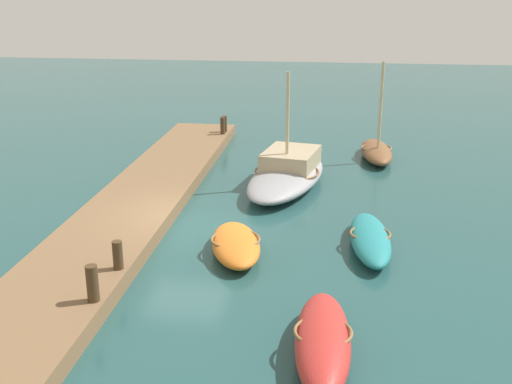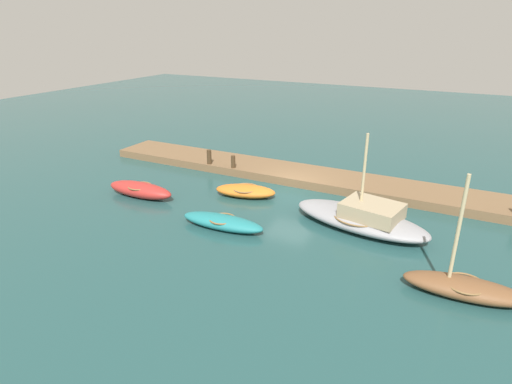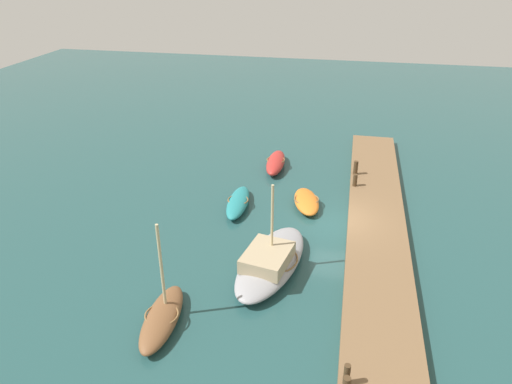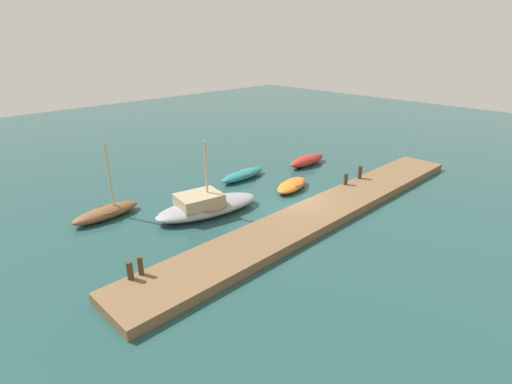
# 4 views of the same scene
# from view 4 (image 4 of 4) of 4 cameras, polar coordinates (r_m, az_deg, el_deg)

# --- Properties ---
(ground_plane) EXTENTS (84.00, 84.00, 0.00)m
(ground_plane) POSITION_cam_4_polar(r_m,az_deg,el_deg) (23.79, 5.81, -1.90)
(ground_plane) COLOR #234C4C
(dock_platform) EXTENTS (25.31, 2.91, 0.46)m
(dock_platform) POSITION_cam_4_polar(r_m,az_deg,el_deg) (22.65, 9.54, -2.74)
(dock_platform) COLOR brown
(dock_platform) RESTS_ON ground_plane
(sailboat_grey) EXTENTS (6.45, 3.43, 4.23)m
(sailboat_grey) POSITION_cam_4_polar(r_m,az_deg,el_deg) (22.55, -7.13, -1.90)
(sailboat_grey) COLOR #939399
(sailboat_grey) RESTS_ON ground_plane
(rowboat_red) EXTENTS (3.86, 1.25, 0.78)m
(rowboat_red) POSITION_cam_4_polar(r_m,az_deg,el_deg) (31.05, 7.30, 4.52)
(rowboat_red) COLOR #B72D28
(rowboat_red) RESTS_ON ground_plane
(rowboat_brown) EXTENTS (3.91, 1.49, 4.19)m
(rowboat_brown) POSITION_cam_4_polar(r_m,az_deg,el_deg) (23.45, -20.59, -2.66)
(rowboat_brown) COLOR brown
(rowboat_brown) RESTS_ON ground_plane
(dinghy_orange) EXTENTS (3.36, 2.04, 0.59)m
(dinghy_orange) POSITION_cam_4_polar(r_m,az_deg,el_deg) (26.03, 5.11, 0.98)
(dinghy_orange) COLOR orange
(dinghy_orange) RESTS_ON ground_plane
(rowboat_teal) EXTENTS (3.91, 1.31, 0.60)m
(rowboat_teal) POSITION_cam_4_polar(r_m,az_deg,el_deg) (27.85, -1.91, 2.47)
(rowboat_teal) COLOR teal
(rowboat_teal) RESTS_ON ground_plane
(mooring_post_west) EXTENTS (0.25, 0.25, 0.76)m
(mooring_post_west) POSITION_cam_4_polar(r_m,az_deg,el_deg) (16.71, -17.55, -10.62)
(mooring_post_west) COLOR #47331E
(mooring_post_west) RESTS_ON dock_platform
(mooring_post_mid_west) EXTENTS (0.21, 0.21, 0.80)m
(mooring_post_mid_west) POSITION_cam_4_polar(r_m,az_deg,el_deg) (16.87, -16.15, -10.04)
(mooring_post_mid_west) COLOR #47331E
(mooring_post_mid_west) RESTS_ON dock_platform
(mooring_post_mid_east) EXTENTS (0.25, 0.25, 0.73)m
(mooring_post_mid_east) POSITION_cam_4_polar(r_m,az_deg,el_deg) (26.12, 12.67, 1.81)
(mooring_post_mid_east) COLOR #47331E
(mooring_post_mid_east) RESTS_ON dock_platform
(mooring_post_east) EXTENTS (0.27, 0.27, 0.86)m
(mooring_post_east) POSITION_cam_4_polar(r_m,az_deg,el_deg) (27.45, 14.59, 2.75)
(mooring_post_east) COLOR #47331E
(mooring_post_east) RESTS_ON dock_platform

